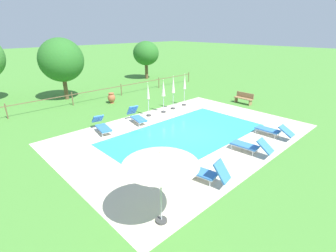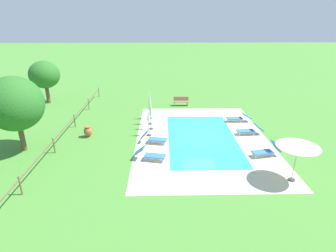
% 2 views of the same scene
% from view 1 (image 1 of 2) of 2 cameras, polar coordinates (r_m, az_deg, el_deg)
% --- Properties ---
extents(ground_plane, '(160.00, 160.00, 0.00)m').
position_cam_1_polar(ground_plane, '(14.22, 4.02, -1.86)').
color(ground_plane, '#478433').
extents(pool_deck_paving, '(13.72, 9.49, 0.01)m').
position_cam_1_polar(pool_deck_paving, '(14.22, 4.02, -1.85)').
color(pool_deck_paving, beige).
rests_on(pool_deck_paving, ground).
extents(swimming_pool_water, '(9.13, 4.89, 0.01)m').
position_cam_1_polar(swimming_pool_water, '(14.22, 4.02, -1.85)').
color(swimming_pool_water, '#2DB7C6').
rests_on(swimming_pool_water, ground).
extents(pool_coping_rim, '(9.61, 5.37, 0.01)m').
position_cam_1_polar(pool_coping_rim, '(14.22, 4.02, -1.83)').
color(pool_coping_rim, beige).
rests_on(pool_coping_rim, ground).
extents(sun_lounger_north_near_steps, '(0.98, 1.95, 0.98)m').
position_cam_1_polar(sun_lounger_north_near_steps, '(16.00, -7.12, 2.21)').
color(sun_lounger_north_near_steps, '#3370BC').
rests_on(sun_lounger_north_near_steps, ground).
extents(sun_lounger_north_mid, '(0.77, 2.03, 0.85)m').
position_cam_1_polar(sun_lounger_north_mid, '(12.60, 18.28, -4.28)').
color(sun_lounger_north_mid, '#3370BC').
rests_on(sun_lounger_north_mid, ground).
extents(sun_lounger_north_far, '(0.99, 2.05, 0.88)m').
position_cam_1_polar(sun_lounger_north_far, '(14.91, -14.89, 0.13)').
color(sun_lounger_north_far, '#3370BC').
rests_on(sun_lounger_north_far, ground).
extents(sun_lounger_north_end, '(0.93, 1.90, 1.02)m').
position_cam_1_polar(sun_lounger_north_end, '(9.96, 8.78, -10.36)').
color(sun_lounger_north_end, '#3370BC').
rests_on(sun_lounger_north_end, ground).
extents(sun_lounger_south_near_corner, '(0.64, 2.06, 0.76)m').
position_cam_1_polar(sun_lounger_south_near_corner, '(14.96, 22.83, -0.88)').
color(sun_lounger_south_near_corner, '#3370BC').
rests_on(sun_lounger_south_near_corner, ground).
extents(patio_umbrella_open_foreground, '(2.21, 2.21, 2.44)m').
position_cam_1_polar(patio_umbrella_open_foreground, '(7.02, -1.70, -7.53)').
color(patio_umbrella_open_foreground, '#383838').
rests_on(patio_umbrella_open_foreground, ground).
extents(patio_umbrella_closed_row_west, '(0.32, 0.32, 2.36)m').
position_cam_1_polar(patio_umbrella_closed_row_west, '(17.46, -1.06, 8.09)').
color(patio_umbrella_closed_row_west, '#383838').
rests_on(patio_umbrella_closed_row_west, ground).
extents(patio_umbrella_closed_row_mid_west, '(0.32, 0.32, 2.33)m').
position_cam_1_polar(patio_umbrella_closed_row_mid_west, '(16.78, -4.55, 7.00)').
color(patio_umbrella_closed_row_mid_west, '#383838').
rests_on(patio_umbrella_closed_row_mid_west, ground).
extents(patio_umbrella_closed_row_centre, '(0.32, 0.32, 2.48)m').
position_cam_1_polar(patio_umbrella_closed_row_centre, '(19.20, 3.80, 9.43)').
color(patio_umbrella_closed_row_centre, '#383838').
rests_on(patio_umbrella_closed_row_centre, ground).
extents(patio_umbrella_closed_row_mid_east, '(0.32, 0.32, 2.47)m').
position_cam_1_polar(patio_umbrella_closed_row_mid_east, '(18.25, 1.20, 8.88)').
color(patio_umbrella_closed_row_mid_east, '#383838').
rests_on(patio_umbrella_closed_row_mid_east, ground).
extents(wooden_bench_lawn_side, '(0.47, 1.51, 0.87)m').
position_cam_1_polar(wooden_bench_lawn_side, '(20.82, 16.95, 6.17)').
color(wooden_bench_lawn_side, '#937047').
rests_on(wooden_bench_lawn_side, ground).
extents(terracotta_urn_near_fence, '(0.60, 0.60, 0.83)m').
position_cam_1_polar(terracotta_urn_near_fence, '(20.53, -12.78, 6.30)').
color(terracotta_urn_near_fence, '#A85B38').
rests_on(terracotta_urn_near_fence, ground).
extents(perimeter_fence, '(22.52, 0.08, 1.05)m').
position_cam_1_polar(perimeter_fence, '(21.65, -15.63, 7.55)').
color(perimeter_fence, brown).
rests_on(perimeter_fence, ground).
extents(tree_west_mid, '(2.96, 2.96, 4.29)m').
position_cam_1_polar(tree_west_mid, '(30.12, -5.05, 16.18)').
color(tree_west_mid, brown).
rests_on(tree_west_mid, ground).
extents(tree_centre, '(3.52, 3.52, 4.96)m').
position_cam_1_polar(tree_centre, '(22.45, -23.17, 13.65)').
color(tree_centre, brown).
rests_on(tree_centre, ground).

